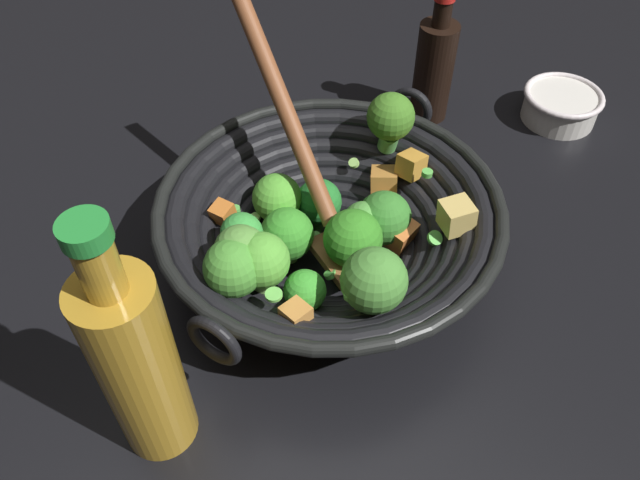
% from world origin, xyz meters
% --- Properties ---
extents(ground_plane, '(4.00, 4.00, 0.00)m').
position_xyz_m(ground_plane, '(0.00, 0.00, 0.00)').
color(ground_plane, black).
extents(wok, '(0.38, 0.37, 0.24)m').
position_xyz_m(wok, '(-0.00, -0.00, 0.07)').
color(wok, black).
rests_on(wok, ground).
extents(soy_sauce_bottle, '(0.05, 0.05, 0.18)m').
position_xyz_m(soy_sauce_bottle, '(0.28, 0.12, 0.07)').
color(soy_sauce_bottle, black).
rests_on(soy_sauce_bottle, ground).
extents(cooking_oil_bottle, '(0.06, 0.06, 0.26)m').
position_xyz_m(cooking_oil_bottle, '(-0.24, -0.05, 0.11)').
color(cooking_oil_bottle, '#AD7F23').
rests_on(cooking_oil_bottle, ground).
extents(prep_bowl, '(0.11, 0.11, 0.04)m').
position_xyz_m(prep_bowl, '(0.42, 0.00, 0.02)').
color(prep_bowl, silver).
rests_on(prep_bowl, ground).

